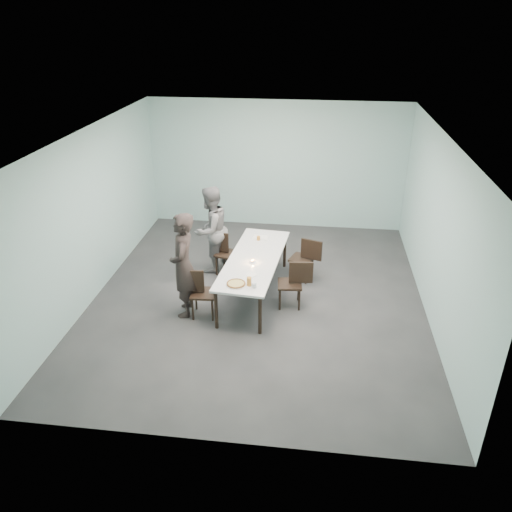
# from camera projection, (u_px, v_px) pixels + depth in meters

# --- Properties ---
(ground) EXTENTS (7.00, 7.00, 0.00)m
(ground) POSITION_uv_depth(u_px,v_px,m) (258.00, 296.00, 9.28)
(ground) COLOR #333335
(ground) RESTS_ON ground
(room_shell) EXTENTS (6.02, 7.02, 3.01)m
(room_shell) POSITION_uv_depth(u_px,v_px,m) (258.00, 193.00, 8.38)
(room_shell) COLOR #A2CCCB
(room_shell) RESTS_ON ground
(table) EXTENTS (1.13, 2.67, 0.75)m
(table) POSITION_uv_depth(u_px,v_px,m) (254.00, 261.00, 9.06)
(table) COLOR white
(table) RESTS_ON ground
(chair_near_left) EXTENTS (0.62, 0.45, 0.87)m
(chair_near_left) POSITION_uv_depth(u_px,v_px,m) (199.00, 290.00, 8.51)
(chair_near_left) COLOR black
(chair_near_left) RESTS_ON ground
(chair_far_left) EXTENTS (0.65, 0.52, 0.87)m
(chair_far_left) POSITION_uv_depth(u_px,v_px,m) (224.00, 250.00, 9.91)
(chair_far_left) COLOR black
(chair_far_left) RESTS_ON ground
(chair_near_right) EXTENTS (0.63, 0.46, 0.87)m
(chair_near_right) POSITION_uv_depth(u_px,v_px,m) (294.00, 281.00, 8.79)
(chair_near_right) COLOR black
(chair_near_right) RESTS_ON ground
(chair_far_right) EXTENTS (0.65, 0.54, 0.87)m
(chair_far_right) POSITION_uv_depth(u_px,v_px,m) (306.00, 256.00, 9.66)
(chair_far_right) COLOR black
(chair_far_right) RESTS_ON ground
(diner_near) EXTENTS (0.54, 0.74, 1.86)m
(diner_near) POSITION_uv_depth(u_px,v_px,m) (183.00, 265.00, 8.40)
(diner_near) COLOR black
(diner_near) RESTS_ON ground
(diner_far) EXTENTS (1.00, 1.07, 1.76)m
(diner_far) POSITION_uv_depth(u_px,v_px,m) (211.00, 230.00, 9.87)
(diner_far) COLOR slate
(diner_far) RESTS_ON ground
(pizza) EXTENTS (0.34, 0.34, 0.04)m
(pizza) POSITION_uv_depth(u_px,v_px,m) (236.00, 284.00, 8.16)
(pizza) COLOR white
(pizza) RESTS_ON table
(side_plate) EXTENTS (0.18, 0.18, 0.01)m
(side_plate) POSITION_uv_depth(u_px,v_px,m) (251.00, 275.00, 8.47)
(side_plate) COLOR white
(side_plate) RESTS_ON table
(beer_glass) EXTENTS (0.08, 0.08, 0.15)m
(beer_glass) POSITION_uv_depth(u_px,v_px,m) (249.00, 282.00, 8.11)
(beer_glass) COLOR #BC7829
(beer_glass) RESTS_ON table
(water_tumbler) EXTENTS (0.08, 0.08, 0.09)m
(water_tumbler) POSITION_uv_depth(u_px,v_px,m) (254.00, 285.00, 8.07)
(water_tumbler) COLOR silver
(water_tumbler) RESTS_ON table
(tealight) EXTENTS (0.06, 0.06, 0.05)m
(tealight) POSITION_uv_depth(u_px,v_px,m) (252.00, 262.00, 8.87)
(tealight) COLOR silver
(tealight) RESTS_ON table
(amber_tumbler) EXTENTS (0.07, 0.07, 0.08)m
(amber_tumbler) POSITION_uv_depth(u_px,v_px,m) (258.00, 238.00, 9.72)
(amber_tumbler) COLOR #BC7829
(amber_tumbler) RESTS_ON table
(menu) EXTENTS (0.32, 0.25, 0.01)m
(menu) POSITION_uv_depth(u_px,v_px,m) (261.00, 237.00, 9.85)
(menu) COLOR silver
(menu) RESTS_ON table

